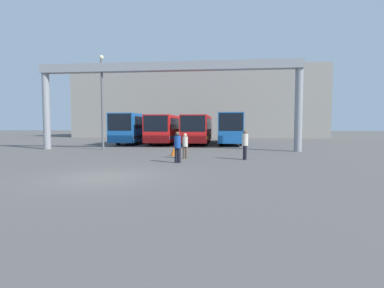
{
  "coord_description": "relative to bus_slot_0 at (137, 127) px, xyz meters",
  "views": [
    {
      "loc": [
        4.85,
        -11.48,
        2.1
      ],
      "look_at": [
        1.72,
        16.61,
        0.3
      ],
      "focal_mm": 28.0,
      "sensor_mm": 36.0,
      "label": 1
    }
  ],
  "objects": [
    {
      "name": "building_backdrop",
      "position": [
        5.37,
        19.82,
        3.94
      ],
      "size": [
        41.98,
        12.0,
        11.67
      ],
      "color": "gray",
      "rests_on": "ground"
    },
    {
      "name": "bus_slot_0",
      "position": [
        0.0,
        0.0,
        0.0
      ],
      "size": [
        2.58,
        12.05,
        3.29
      ],
      "color": "#1959A5",
      "rests_on": "ground"
    },
    {
      "name": "ground_plane",
      "position": [
        5.37,
        -22.62,
        -1.89
      ],
      "size": [
        200.0,
        200.0,
        0.0
      ],
      "primitive_type": "plane",
      "color": "#514F4C"
    },
    {
      "name": "bus_slot_3",
      "position": [
        10.74,
        -0.36,
        0.01
      ],
      "size": [
        2.46,
        11.33,
        3.31
      ],
      "color": "#1959A5",
      "rests_on": "ground"
    },
    {
      "name": "overhead_gantry",
      "position": [
        5.37,
        -9.63,
        3.97
      ],
      "size": [
        21.75,
        0.8,
        7.22
      ],
      "color": "gray",
      "rests_on": "ground"
    },
    {
      "name": "bus_slot_1",
      "position": [
        3.58,
        0.03,
        -0.1
      ],
      "size": [
        2.62,
        12.11,
        3.11
      ],
      "color": "red",
      "rests_on": "ground"
    },
    {
      "name": "pedestrian_near_right",
      "position": [
        7.73,
        -15.61,
        -1.06
      ],
      "size": [
        0.33,
        0.33,
        1.58
      ],
      "rotation": [
        0.0,
        0.0,
        3.24
      ],
      "color": "brown",
      "rests_on": "ground"
    },
    {
      "name": "pedestrian_mid_left",
      "position": [
        11.4,
        -15.8,
        -0.94
      ],
      "size": [
        0.37,
        0.37,
        1.79
      ],
      "rotation": [
        0.0,
        0.0,
        1.71
      ],
      "color": "black",
      "rests_on": "ground"
    },
    {
      "name": "pedestrian_far_center",
      "position": [
        7.59,
        -17.77,
        -0.98
      ],
      "size": [
        0.36,
        0.36,
        1.73
      ],
      "rotation": [
        0.0,
        0.0,
        3.12
      ],
      "color": "black",
      "rests_on": "ground"
    },
    {
      "name": "traffic_cone",
      "position": [
        6.74,
        -13.99,
        -1.6
      ],
      "size": [
        0.46,
        0.46,
        0.59
      ],
      "color": "orange",
      "rests_on": "ground"
    },
    {
      "name": "bus_slot_2",
      "position": [
        7.16,
        -0.75,
        -0.11
      ],
      "size": [
        2.61,
        10.55,
        3.1
      ],
      "color": "red",
      "rests_on": "ground"
    },
    {
      "name": "lamp_post",
      "position": [
        -0.11,
        -9.73,
        2.43
      ],
      "size": [
        0.36,
        0.36,
        7.92
      ],
      "color": "#595B60",
      "rests_on": "ground"
    }
  ]
}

